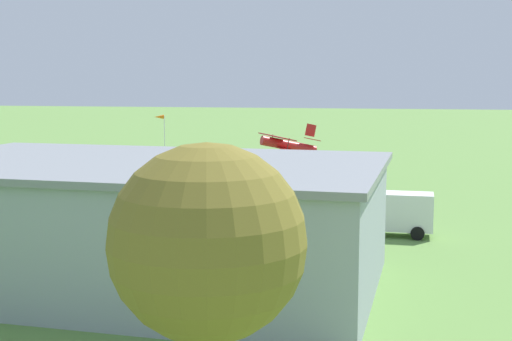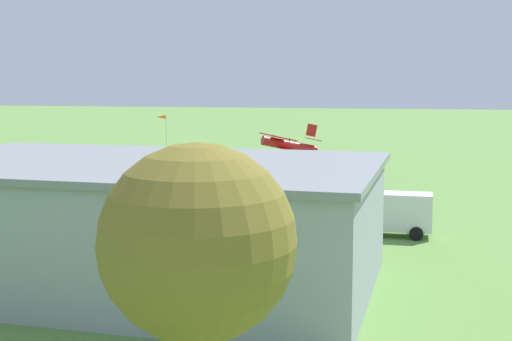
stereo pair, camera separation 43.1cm
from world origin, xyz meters
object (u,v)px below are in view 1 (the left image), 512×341
at_px(biplane, 286,145).
at_px(person_beside_truck, 201,218).
at_px(car_yellow, 40,214).
at_px(windsock, 160,120).
at_px(person_by_parked_cars, 180,214).
at_px(person_crossing_taxiway, 169,212).
at_px(person_at_fence_line, 57,221).
at_px(tree_by_windsock, 207,243).
at_px(hangar, 141,222).
at_px(truck_delivery_white, 383,212).
at_px(person_watching_takeoff, 322,214).

relative_size(biplane, person_beside_truck, 4.84).
relative_size(car_yellow, windsock, 0.66).
height_order(person_by_parked_cars, person_crossing_taxiway, person_crossing_taxiway).
height_order(person_at_fence_line, tree_by_windsock, tree_by_windsock).
distance_m(biplane, person_by_parked_cars, 23.81).
height_order(hangar, biplane, hangar).
height_order(truck_delivery_white, tree_by_windsock, tree_by_windsock).
bearing_deg(car_yellow, biplane, -120.22).
distance_m(hangar, car_yellow, 18.65).
bearing_deg(truck_delivery_white, person_watching_takeoff, -31.39).
bearing_deg(hangar, person_watching_takeoff, -114.94).
bearing_deg(car_yellow, tree_by_windsock, 126.11).
xyz_separation_m(truck_delivery_white, person_watching_takeoff, (4.61, -2.81, -0.84)).
bearing_deg(person_beside_truck, windsock, -67.03).
height_order(biplane, person_crossing_taxiway, biplane).
distance_m(person_beside_truck, person_crossing_taxiway, 3.59).
bearing_deg(person_watching_takeoff, person_beside_truck, 19.36).
bearing_deg(person_at_fence_line, truck_delivery_white, -171.33).
bearing_deg(hangar, person_by_parked_cars, -80.12).
height_order(person_watching_takeoff, person_crossing_taxiway, person_watching_takeoff).
distance_m(biplane, person_watching_takeoff, 22.48).
height_order(hangar, person_crossing_taxiway, hangar).
xyz_separation_m(hangar, person_watching_takeoff, (-8.10, -17.42, -2.55)).
bearing_deg(truck_delivery_white, hangar, 48.98).
distance_m(person_watching_takeoff, tree_by_windsock, 33.99).
height_order(tree_by_windsock, windsock, tree_by_windsock).
relative_size(person_watching_takeoff, windsock, 0.27).
bearing_deg(person_by_parked_cars, hangar, 99.88).
height_order(person_beside_truck, person_crossing_taxiway, person_crossing_taxiway).
relative_size(person_by_parked_cars, person_watching_takeoff, 0.91).
height_order(truck_delivery_white, windsock, windsock).
xyz_separation_m(hangar, person_at_fence_line, (10.71, -11.04, -2.60)).
bearing_deg(hangar, person_at_fence_line, -45.87).
bearing_deg(person_beside_truck, person_watching_takeoff, -160.64).
bearing_deg(person_beside_truck, truck_delivery_white, -178.83).
bearing_deg(person_watching_takeoff, person_by_parked_cars, 9.20).
relative_size(truck_delivery_white, person_watching_takeoff, 4.41).
xyz_separation_m(biplane, truck_delivery_white, (-10.80, 24.18, -2.43)).
bearing_deg(person_by_parked_cars, person_watching_takeoff, -170.80).
bearing_deg(biplane, person_crossing_taxiway, 75.87).
distance_m(truck_delivery_white, person_beside_truck, 13.42).
bearing_deg(person_watching_takeoff, tree_by_windsock, 90.09).
distance_m(person_by_parked_cars, windsock, 41.89).
distance_m(truck_delivery_white, windsock, 50.30).
bearing_deg(person_beside_truck, person_crossing_taxiway, -29.55).
distance_m(car_yellow, truck_delivery_white, 25.88).
height_order(car_yellow, person_beside_truck, person_beside_truck).
distance_m(hangar, person_watching_takeoff, 19.38).
xyz_separation_m(person_by_parked_cars, person_beside_truck, (-2.05, 1.33, 0.04)).
height_order(hangar, car_yellow, hangar).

